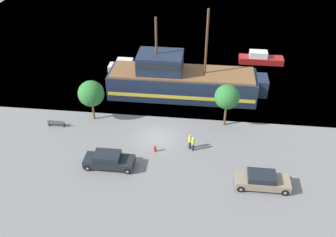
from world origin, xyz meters
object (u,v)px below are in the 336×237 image
pirate_ship (180,80)px  pedestrian_walking_far (193,144)px  parked_car_curb_front (109,160)px  moored_boat_outer (260,59)px  pedestrian_walking_near (190,142)px  moored_boat_dockside (127,66)px  parked_car_curb_mid (262,180)px  fire_hydrant (155,148)px  bench_promenade_east (56,123)px

pirate_ship → pedestrian_walking_far: 11.43m
parked_car_curb_front → moored_boat_outer: bearing=56.4°
pedestrian_walking_near → pirate_ship: bearing=100.2°
pirate_ship → moored_boat_outer: bearing=44.0°
pirate_ship → pedestrian_walking_far: size_ratio=12.07×
moored_boat_dockside → parked_car_curb_mid: (16.99, -21.68, 0.13)m
moored_boat_outer → pedestrian_walking_near: (-9.12, -21.53, 0.20)m
moored_boat_outer → parked_car_curb_front: size_ratio=1.32×
pedestrian_walking_near → pedestrian_walking_far: bearing=-40.3°
moored_boat_outer → fire_hydrant: bearing=-119.4°
parked_car_curb_front → pedestrian_walking_near: pedestrian_walking_near is taller
pirate_ship → parked_car_curb_front: bearing=-111.4°
pirate_ship → pedestrian_walking_near: bearing=-79.8°
bench_promenade_east → pedestrian_walking_far: (15.60, -2.54, 0.38)m
moored_boat_dockside → pedestrian_walking_far: bearing=-58.7°
parked_car_curb_front → parked_car_curb_mid: parked_car_curb_front is taller
moored_boat_dockside → moored_boat_outer: moored_boat_outer is taller
pirate_ship → parked_car_curb_mid: 18.10m
pirate_ship → parked_car_curb_mid: size_ratio=4.02×
moored_boat_outer → parked_car_curb_front: (-16.78, -25.25, 0.11)m
bench_promenade_east → pedestrian_walking_near: (15.26, -2.25, 0.43)m
bench_promenade_east → pedestrian_walking_far: size_ratio=1.12×
pirate_ship → fire_hydrant: 12.00m
pedestrian_walking_near → pedestrian_walking_far: size_ratio=1.05×
pirate_ship → pedestrian_walking_near: size_ratio=11.50×
parked_car_curb_mid → fire_hydrant: size_ratio=6.40×
pirate_ship → parked_car_curb_mid: (8.88, -15.71, -1.31)m
parked_car_curb_front → pedestrian_walking_near: size_ratio=2.85×
parked_car_curb_mid → pedestrian_walking_near: (-6.93, 4.88, 0.11)m
moored_boat_dockside → parked_car_curb_front: (2.40, -20.52, 0.15)m
moored_boat_outer → fire_hydrant: moored_boat_outer is taller
moored_boat_dockside → fire_hydrant: 18.91m
fire_hydrant → parked_car_curb_front: bearing=-146.1°
bench_promenade_east → pirate_ship: bearing=32.8°
fire_hydrant → pedestrian_walking_far: pedestrian_walking_far is taller
pirate_ship → moored_boat_dockside: (-8.11, 5.96, -1.44)m
parked_car_curb_mid → pedestrian_walking_far: 8.03m
moored_boat_dockside → parked_car_curb_mid: 27.54m
moored_boat_dockside → bench_promenade_east: 15.45m
moored_boat_dockside → parked_car_curb_front: size_ratio=1.14×
pirate_ship → bench_promenade_east: (-13.30, -8.59, -1.63)m
moored_boat_outer → pedestrian_walking_far: moored_boat_outer is taller
pedestrian_walking_near → fire_hydrant: bearing=-165.0°
fire_hydrant → pedestrian_walking_near: size_ratio=0.45×
parked_car_curb_mid → fire_hydrant: bearing=159.4°
pedestrian_walking_far → bench_promenade_east: bearing=170.8°
fire_hydrant → pedestrian_walking_far: 3.94m
moored_boat_outer → pedestrian_walking_far: (-8.78, -21.81, 0.15)m
parked_car_curb_front → parked_car_curb_mid: bearing=-4.5°
fire_hydrant → pedestrian_walking_near: bearing=15.0°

